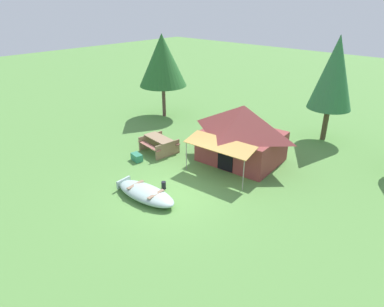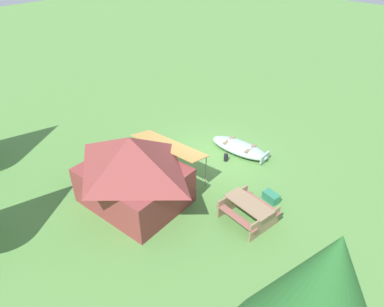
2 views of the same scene
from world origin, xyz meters
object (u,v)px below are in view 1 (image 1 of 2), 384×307
(beached_rowboat, at_px, (145,193))
(pine_tree_back_left, at_px, (334,73))
(canvas_cabin_tent, at_px, (242,133))
(pine_tree_back_right, at_px, (162,60))
(picnic_table, at_px, (159,143))
(fuel_can, at_px, (164,185))
(cooler_box, at_px, (137,157))

(beached_rowboat, xyz_separation_m, pine_tree_back_left, (2.53, 10.31, 3.33))
(canvas_cabin_tent, bearing_deg, beached_rowboat, -98.25)
(canvas_cabin_tent, xyz_separation_m, pine_tree_back_right, (-7.40, 2.01, 2.12))
(picnic_table, bearing_deg, fuel_can, -39.42)
(beached_rowboat, relative_size, fuel_can, 8.87)
(cooler_box, distance_m, pine_tree_back_right, 7.39)
(fuel_can, bearing_deg, pine_tree_back_left, 74.92)
(canvas_cabin_tent, distance_m, pine_tree_back_left, 5.85)
(beached_rowboat, bearing_deg, picnic_table, 130.72)
(picnic_table, distance_m, fuel_can, 3.61)
(cooler_box, height_order, fuel_can, cooler_box)
(fuel_can, distance_m, pine_tree_back_left, 10.28)
(cooler_box, bearing_deg, pine_tree_back_right, 125.68)
(pine_tree_back_right, bearing_deg, canvas_cabin_tent, -15.18)
(picnic_table, relative_size, pine_tree_back_right, 0.35)
(canvas_cabin_tent, height_order, pine_tree_back_left, pine_tree_back_left)
(cooler_box, bearing_deg, fuel_can, -17.71)
(pine_tree_back_left, xyz_separation_m, pine_tree_back_right, (-9.18, -3.12, -0.04))
(canvas_cabin_tent, height_order, pine_tree_back_right, pine_tree_back_right)
(beached_rowboat, distance_m, fuel_can, 0.94)
(pine_tree_back_left, distance_m, pine_tree_back_right, 9.69)
(cooler_box, relative_size, pine_tree_back_right, 0.12)
(beached_rowboat, bearing_deg, cooler_box, 146.80)
(beached_rowboat, xyz_separation_m, pine_tree_back_right, (-6.65, 7.19, 3.28))
(beached_rowboat, relative_size, pine_tree_back_left, 0.52)
(beached_rowboat, bearing_deg, pine_tree_back_left, 76.21)
(canvas_cabin_tent, height_order, picnic_table, canvas_cabin_tent)
(beached_rowboat, height_order, cooler_box, beached_rowboat)
(pine_tree_back_right, bearing_deg, picnic_table, -45.68)
(fuel_can, bearing_deg, beached_rowboat, -90.29)
(pine_tree_back_left, height_order, pine_tree_back_right, pine_tree_back_left)
(picnic_table, height_order, fuel_can, picnic_table)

